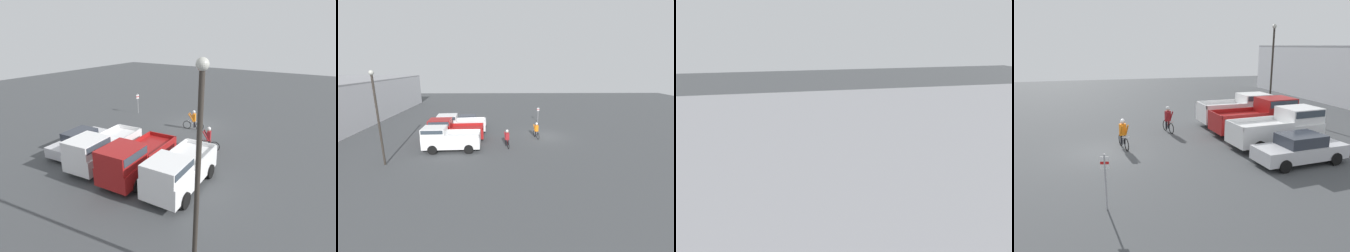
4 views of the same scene
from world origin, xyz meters
TOP-DOWN VIEW (x-y plane):
  - ground_plane at (0.00, 0.00)m, footprint 80.00×80.00m
  - pickup_truck_0 at (-4.08, 9.90)m, footprint 2.43×5.30m
  - pickup_truck_1 at (-1.30, 10.13)m, footprint 2.56×5.67m
  - pickup_truck_2 at (1.49, 10.02)m, footprint 2.65×5.62m
  - sedan_0 at (4.33, 9.28)m, footprint 2.23×4.80m
  - cyclist_0 at (-0.49, 1.08)m, footprint 1.85×0.54m
  - cyclist_1 at (-3.33, 4.35)m, footprint 1.72×0.53m
  - fire_lane_sign at (6.67, -0.21)m, footprint 0.09×0.30m
  - lamppost at (-7.24, 14.28)m, footprint 0.36×0.36m

SIDE VIEW (x-z plane):
  - ground_plane at x=0.00m, z-range 0.00..0.00m
  - sedan_0 at x=4.33m, z-range -0.01..1.48m
  - cyclist_0 at x=-0.49m, z-range 0.00..1.74m
  - cyclist_1 at x=-3.33m, z-range 0.02..1.81m
  - pickup_truck_2 at x=1.49m, z-range 0.03..2.23m
  - pickup_truck_0 at x=-4.08m, z-range 0.04..2.28m
  - pickup_truck_1 at x=-1.30m, z-range 0.03..2.37m
  - fire_lane_sign at x=6.67m, z-range 0.22..2.31m
  - lamppost at x=-7.24m, z-range 0.60..8.01m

